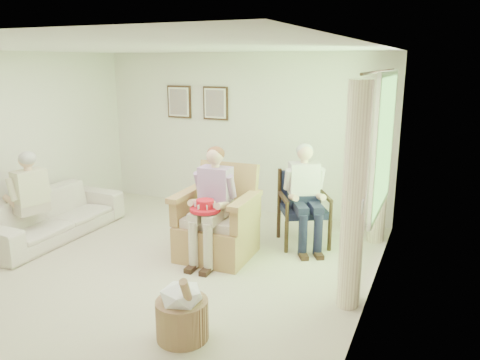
{
  "coord_description": "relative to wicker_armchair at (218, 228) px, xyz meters",
  "views": [
    {
      "loc": [
        3.09,
        -4.29,
        2.46
      ],
      "look_at": [
        0.85,
        0.77,
        1.05
      ],
      "focal_mm": 35.0,
      "sensor_mm": 36.0,
      "label": 1
    }
  ],
  "objects": [
    {
      "name": "floor",
      "position": [
        -0.53,
        -0.8,
        -0.37
      ],
      "size": [
        5.5,
        5.5,
        0.0
      ],
      "primitive_type": "plane",
      "color": "beige",
      "rests_on": "ground"
    },
    {
      "name": "back_wall",
      "position": [
        -0.53,
        1.95,
        0.93
      ],
      "size": [
        5.0,
        0.04,
        2.6
      ],
      "primitive_type": "cube",
      "color": "silver",
      "rests_on": "ground"
    },
    {
      "name": "right_wall",
      "position": [
        1.97,
        -0.8,
        0.93
      ],
      "size": [
        0.04,
        5.5,
        2.6
      ],
      "primitive_type": "cube",
      "color": "silver",
      "rests_on": "ground"
    },
    {
      "name": "ceiling",
      "position": [
        -0.53,
        -0.8,
        2.23
      ],
      "size": [
        5.0,
        5.5,
        0.02
      ],
      "primitive_type": "cube",
      "color": "white",
      "rests_on": "back_wall"
    },
    {
      "name": "window",
      "position": [
        1.93,
        0.4,
        1.21
      ],
      "size": [
        0.13,
        2.5,
        1.63
      ],
      "color": "#2D6B23",
      "rests_on": "right_wall"
    },
    {
      "name": "curtain_left",
      "position": [
        1.8,
        -0.58,
        0.78
      ],
      "size": [
        0.34,
        0.34,
        2.3
      ],
      "primitive_type": "cylinder",
      "color": "#FAF0C4",
      "rests_on": "ground"
    },
    {
      "name": "curtain_right",
      "position": [
        1.8,
        1.38,
        0.78
      ],
      "size": [
        0.34,
        0.34,
        2.3
      ],
      "primitive_type": "cylinder",
      "color": "#FAF0C4",
      "rests_on": "ground"
    },
    {
      "name": "framed_print_left",
      "position": [
        -1.68,
        1.91,
        1.41
      ],
      "size": [
        0.45,
        0.05,
        0.55
      ],
      "color": "#382114",
      "rests_on": "back_wall"
    },
    {
      "name": "framed_print_right",
      "position": [
        -0.98,
        1.91,
        1.41
      ],
      "size": [
        0.45,
        0.05,
        0.55
      ],
      "color": "#382114",
      "rests_on": "back_wall"
    },
    {
      "name": "wicker_armchair",
      "position": [
        0.0,
        0.0,
        0.0
      ],
      "size": [
        0.92,
        0.91,
        1.18
      ],
      "rotation": [
        0.0,
        0.0,
        0.02
      ],
      "color": "#A2754C",
      "rests_on": "ground"
    },
    {
      "name": "wood_armchair",
      "position": [
        0.9,
        0.91,
        0.17
      ],
      "size": [
        0.64,
        0.6,
        0.98
      ],
      "rotation": [
        0.0,
        0.0,
        0.52
      ],
      "color": "black",
      "rests_on": "ground"
    },
    {
      "name": "sofa",
      "position": [
        -2.48,
        -0.35,
        -0.05
      ],
      "size": [
        2.19,
        0.85,
        0.64
      ],
      "primitive_type": "imported",
      "rotation": [
        0.0,
        0.0,
        1.57
      ],
      "color": "silver",
      "rests_on": "ground"
    },
    {
      "name": "person_wicker",
      "position": [
        0.0,
        -0.15,
        0.47
      ],
      "size": [
        0.4,
        0.62,
        1.42
      ],
      "rotation": [
        0.0,
        0.0,
        0.02
      ],
      "color": "beige",
      "rests_on": "ground"
    },
    {
      "name": "person_dark",
      "position": [
        0.9,
        0.75,
        0.43
      ],
      "size": [
        0.4,
        0.63,
        1.37
      ],
      "rotation": [
        0.0,
        0.0,
        0.52
      ],
      "color": "#171932",
      "rests_on": "ground"
    },
    {
      "name": "person_sofa",
      "position": [
        -2.48,
        -0.75,
        0.37
      ],
      "size": [
        0.42,
        0.62,
        1.29
      ],
      "rotation": [
        0.0,
        0.0,
        -1.83
      ],
      "color": "#C2B49C",
      "rests_on": "ground"
    },
    {
      "name": "red_hat",
      "position": [
        0.01,
        -0.35,
        0.39
      ],
      "size": [
        0.37,
        0.37,
        0.14
      ],
      "color": "red",
      "rests_on": "person_wicker"
    },
    {
      "name": "hatbox",
      "position": [
        0.54,
        -1.83,
        -0.1
      ],
      "size": [
        0.54,
        0.54,
        0.7
      ],
      "color": "tan",
      "rests_on": "ground"
    }
  ]
}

